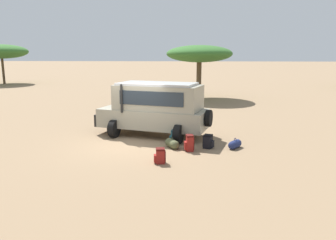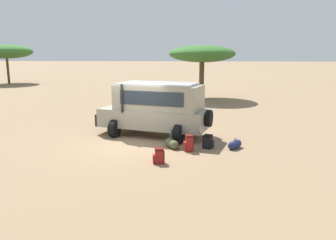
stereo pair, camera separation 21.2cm
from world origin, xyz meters
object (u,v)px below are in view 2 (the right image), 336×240
at_px(duffel_bag_low_black_case, 235,145).
at_px(acacia_tree_left_mid, 202,54).
at_px(safari_vehicle, 156,108).
at_px(backpack_cluster_center, 175,137).
at_px(acacia_tree_far_left, 6,52).
at_px(backpack_outermost, 189,143).
at_px(backpack_beside_front_wheel, 159,156).
at_px(duffel_bag_soft_canvas, 172,144).
at_px(backpack_near_rear_wheel, 208,142).

xyz_separation_m(duffel_bag_low_black_case, acacia_tree_left_mid, (-1.35, 14.85, 3.54)).
distance_m(safari_vehicle, backpack_cluster_center, 1.99).
bearing_deg(acacia_tree_far_left, acacia_tree_left_mid, -26.15).
bearing_deg(duffel_bag_low_black_case, acacia_tree_far_left, 133.86).
xyz_separation_m(safari_vehicle, backpack_cluster_center, (0.97, -1.41, -1.01)).
relative_size(safari_vehicle, backpack_outermost, 8.58).
height_order(backpack_beside_front_wheel, duffel_bag_soft_canvas, backpack_beside_front_wheel).
bearing_deg(acacia_tree_left_mid, safari_vehicle, -99.03).
bearing_deg(duffel_bag_low_black_case, acacia_tree_left_mid, 95.20).
bearing_deg(duffel_bag_low_black_case, duffel_bag_soft_canvas, -176.51).
distance_m(backpack_cluster_center, acacia_tree_left_mid, 14.86).
bearing_deg(backpack_near_rear_wheel, duffel_bag_soft_canvas, -176.48).
xyz_separation_m(backpack_cluster_center, duffel_bag_soft_canvas, (-0.06, -0.57, -0.11)).
distance_m(backpack_near_rear_wheel, backpack_outermost, 0.87).
xyz_separation_m(safari_vehicle, acacia_tree_far_left, (-22.38, 25.02, 2.71)).
height_order(backpack_near_rear_wheel, acacia_tree_far_left, acacia_tree_far_left).
distance_m(backpack_outermost, acacia_tree_far_left, 36.58).
relative_size(backpack_beside_front_wheel, backpack_outermost, 0.84).
distance_m(backpack_cluster_center, duffel_bag_soft_canvas, 0.59).
distance_m(backpack_beside_front_wheel, acacia_tree_far_left, 37.16).
relative_size(duffel_bag_soft_canvas, acacia_tree_left_mid, 0.13).
height_order(backpack_cluster_center, acacia_tree_left_mid, acacia_tree_left_mid).
distance_m(duffel_bag_low_black_case, duffel_bag_soft_canvas, 2.51).
relative_size(backpack_cluster_center, backpack_near_rear_wheel, 1.09).
bearing_deg(backpack_cluster_center, safari_vehicle, 124.59).
relative_size(duffel_bag_low_black_case, duffel_bag_soft_canvas, 0.92).
height_order(backpack_beside_front_wheel, acacia_tree_left_mid, acacia_tree_left_mid).
bearing_deg(duffel_bag_soft_canvas, backpack_cluster_center, 83.84).
distance_m(backpack_cluster_center, duffel_bag_low_black_case, 2.49).
bearing_deg(acacia_tree_far_left, backpack_outermost, -48.77).
distance_m(backpack_beside_front_wheel, backpack_cluster_center, 2.52).
relative_size(backpack_cluster_center, duffel_bag_soft_canvas, 0.79).
relative_size(safari_vehicle, backpack_near_rear_wheel, 10.04).
height_order(backpack_outermost, duffel_bag_low_black_case, backpack_outermost).
bearing_deg(backpack_near_rear_wheel, acacia_tree_left_mid, 91.08).
height_order(backpack_beside_front_wheel, duffel_bag_low_black_case, backpack_beside_front_wheel).
relative_size(backpack_near_rear_wheel, duffel_bag_soft_canvas, 0.72).
xyz_separation_m(backpack_outermost, acacia_tree_far_left, (-23.99, 27.37, 3.70)).
relative_size(backpack_beside_front_wheel, acacia_tree_left_mid, 0.09).
xyz_separation_m(backpack_near_rear_wheel, backpack_outermost, (-0.74, -0.46, 0.04)).
distance_m(safari_vehicle, acacia_tree_left_mid, 13.40).
distance_m(backpack_near_rear_wheel, duffel_bag_soft_canvas, 1.44).
relative_size(safari_vehicle, duffel_bag_soft_canvas, 7.26).
distance_m(backpack_near_rear_wheel, duffel_bag_low_black_case, 1.08).
xyz_separation_m(backpack_beside_front_wheel, duffel_bag_soft_canvas, (0.28, 1.93, -0.08)).
xyz_separation_m(duffel_bag_soft_canvas, acacia_tree_far_left, (-23.29, 27.00, 3.83)).
distance_m(backpack_beside_front_wheel, duffel_bag_soft_canvas, 1.95).
height_order(backpack_cluster_center, backpack_outermost, backpack_outermost).
relative_size(backpack_cluster_center, backpack_outermost, 0.93).
bearing_deg(backpack_outermost, acacia_tree_far_left, 131.23).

